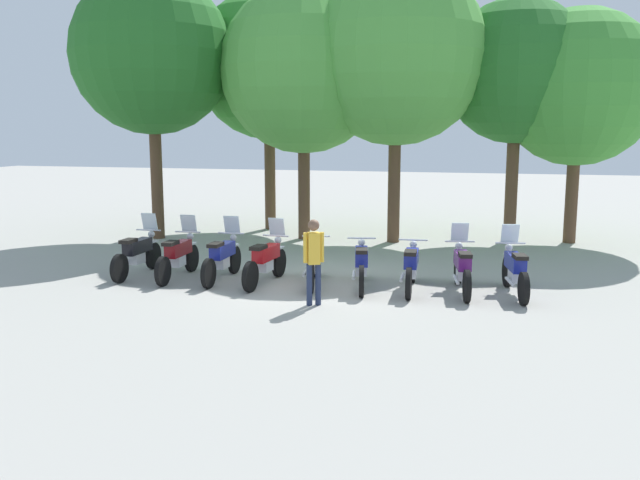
{
  "coord_description": "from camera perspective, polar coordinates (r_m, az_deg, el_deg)",
  "views": [
    {
      "loc": [
        3.8,
        -13.61,
        3.3
      ],
      "look_at": [
        0.0,
        0.5,
        0.9
      ],
      "focal_mm": 37.67,
      "sensor_mm": 36.0,
      "label": 1
    }
  ],
  "objects": [
    {
      "name": "motorcycle_0",
      "position": [
        15.92,
        -15.24,
        -1.07
      ],
      "size": [
        0.62,
        2.19,
        1.37
      ],
      "rotation": [
        0.0,
        0.0,
        1.59
      ],
      "color": "black",
      "rests_on": "ground_plane"
    },
    {
      "name": "ground_plane",
      "position": [
        14.51,
        -0.51,
        -3.82
      ],
      "size": [
        80.0,
        80.0,
        0.0
      ],
      "primitive_type": "plane",
      "color": "#9E9B93"
    },
    {
      "name": "person_0",
      "position": [
        12.64,
        -0.54,
        -1.34
      ],
      "size": [
        0.39,
        0.29,
        1.65
      ],
      "rotation": [
        0.0,
        0.0,
        5.19
      ],
      "color": "#232D4C",
      "rests_on": "ground_plane"
    },
    {
      "name": "motorcycle_2",
      "position": [
        15.02,
        -8.29,
        -1.45
      ],
      "size": [
        0.62,
        2.19,
        1.37
      ],
      "rotation": [
        0.0,
        0.0,
        1.6
      ],
      "color": "black",
      "rests_on": "ground_plane"
    },
    {
      "name": "tree_5",
      "position": [
        21.01,
        21.09,
        11.97
      ],
      "size": [
        4.47,
        4.47,
        6.74
      ],
      "color": "brown",
      "rests_on": "ground_plane"
    },
    {
      "name": "motorcycle_5",
      "position": [
        14.18,
        3.53,
        -2.06
      ],
      "size": [
        0.7,
        2.16,
        0.99
      ],
      "rotation": [
        0.0,
        0.0,
        1.77
      ],
      "color": "black",
      "rests_on": "ground_plane"
    },
    {
      "name": "motorcycle_3",
      "position": [
        14.58,
        -4.62,
        -1.71
      ],
      "size": [
        0.62,
        2.19,
        1.37
      ],
      "rotation": [
        0.0,
        0.0,
        1.5
      ],
      "color": "black",
      "rests_on": "ground_plane"
    },
    {
      "name": "motorcycle_8",
      "position": [
        14.09,
        16.22,
        -2.44
      ],
      "size": [
        0.68,
        2.17,
        1.37
      ],
      "rotation": [
        0.0,
        0.0,
        1.76
      ],
      "color": "black",
      "rests_on": "ground_plane"
    },
    {
      "name": "tree_1",
      "position": [
        22.6,
        -4.38,
        14.58
      ],
      "size": [
        4.81,
        4.81,
        7.8
      ],
      "color": "brown",
      "rests_on": "ground_plane"
    },
    {
      "name": "motorcycle_7",
      "position": [
        14.04,
        11.98,
        -2.31
      ],
      "size": [
        0.65,
        2.17,
        1.37
      ],
      "rotation": [
        0.0,
        0.0,
        1.75
      ],
      "color": "black",
      "rests_on": "ground_plane"
    },
    {
      "name": "tree_4",
      "position": [
        20.79,
        16.37,
        13.55
      ],
      "size": [
        4.18,
        4.18,
        7.07
      ],
      "color": "brown",
      "rests_on": "ground_plane"
    },
    {
      "name": "motorcycle_6",
      "position": [
        14.06,
        7.74,
        -2.23
      ],
      "size": [
        0.62,
        2.19,
        0.99
      ],
      "rotation": [
        0.0,
        0.0,
        1.64
      ],
      "color": "black",
      "rests_on": "ground_plane"
    },
    {
      "name": "tree_3",
      "position": [
        19.99,
        6.51,
        15.32
      ],
      "size": [
        5.17,
        5.17,
        8.0
      ],
      "color": "brown",
      "rests_on": "ground_plane"
    },
    {
      "name": "motorcycle_4",
      "position": [
        14.43,
        -0.52,
        -1.85
      ],
      "size": [
        0.67,
        2.17,
        0.99
      ],
      "rotation": [
        0.0,
        0.0,
        1.76
      ],
      "color": "black",
      "rests_on": "ground_plane"
    },
    {
      "name": "tree_2",
      "position": [
        20.46,
        -1.4,
        14.28
      ],
      "size": [
        4.97,
        4.97,
        7.57
      ],
      "color": "brown",
      "rests_on": "ground_plane"
    },
    {
      "name": "tree_0",
      "position": [
        21.19,
        -14.09,
        15.05
      ],
      "size": [
        4.76,
        4.76,
        7.91
      ],
      "color": "brown",
      "rests_on": "ground_plane"
    },
    {
      "name": "motorcycle_1",
      "position": [
        15.4,
        -11.94,
        -1.29
      ],
      "size": [
        0.62,
        2.19,
        1.37
      ],
      "rotation": [
        0.0,
        0.0,
        1.62
      ],
      "color": "black",
      "rests_on": "ground_plane"
    }
  ]
}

